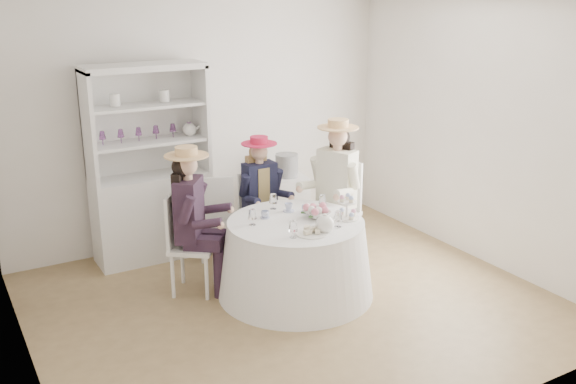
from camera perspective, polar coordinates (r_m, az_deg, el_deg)
ground at (r=6.00m, az=0.48°, el=-9.86°), size 4.50×4.50×0.00m
wall_back at (r=7.25m, az=-7.57°, el=6.22°), size 4.50×0.00×4.50m
wall_front at (r=4.00m, az=15.26°, el=-3.82°), size 4.50×0.00×4.50m
wall_left at (r=4.82m, az=-23.22°, el=-0.97°), size 0.00×4.50×4.50m
wall_right at (r=6.89m, az=16.92°, el=5.00°), size 0.00×4.50×4.50m
tea_table at (r=6.03m, az=0.68°, el=-5.87°), size 1.47×1.47×0.73m
hutch at (r=6.90m, az=-12.08°, el=0.07°), size 1.34×0.78×2.06m
side_table at (r=7.58m, az=-0.12°, el=-1.05°), size 0.50×0.50×0.68m
hatbox at (r=7.44m, az=-0.12°, el=2.39°), size 0.35×0.35×0.27m
guest_left at (r=5.98m, az=-8.54°, el=-1.79°), size 0.61×0.58×1.42m
guest_mid at (r=6.74m, az=-2.45°, el=0.17°), size 0.47×0.50×1.32m
guest_right at (r=6.69m, az=4.24°, el=0.92°), size 0.63×0.57×1.50m
spare_chair at (r=6.77m, az=-6.45°, el=-2.00°), size 0.50×0.50×0.94m
teacup_a at (r=5.97m, az=-2.05°, el=-2.05°), size 0.08×0.08×0.06m
teacup_b at (r=6.14m, az=0.06°, el=-1.41°), size 0.09×0.09×0.07m
teacup_c at (r=6.11m, az=1.60°, el=-1.55°), size 0.08×0.08×0.07m
flower_bowl at (r=5.99m, az=2.58°, el=-2.01°), size 0.25×0.25×0.06m
flower_arrangement at (r=5.95m, az=2.46°, el=-1.51°), size 0.19×0.19×0.07m
table_teapot at (r=5.62m, az=3.31°, el=-2.86°), size 0.23×0.17×0.18m
sandwich_plate at (r=5.60m, az=2.12°, el=-3.58°), size 0.29×0.29×0.06m
cupcake_stand at (r=5.97m, az=5.25°, el=-1.58°), size 0.24×0.24×0.22m
stemware_set at (r=5.87m, az=0.69°, el=-1.92°), size 0.85×0.82×0.15m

